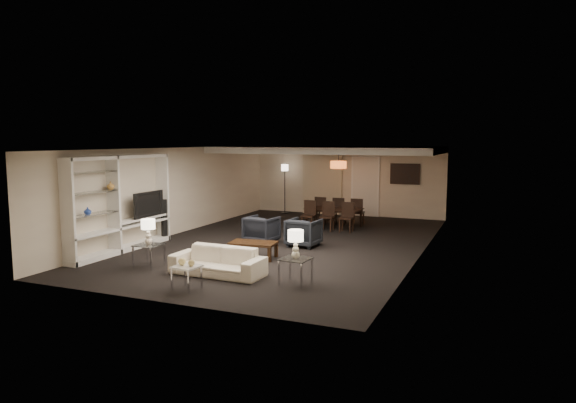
{
  "coord_description": "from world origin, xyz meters",
  "views": [
    {
      "loc": [
        5.2,
        -12.42,
        2.73
      ],
      "look_at": [
        0.0,
        0.0,
        1.1
      ],
      "focal_mm": 32.0,
      "sensor_mm": 36.0,
      "label": 1
    }
  ],
  "objects_px": {
    "pendant_light": "(338,165)",
    "sofa": "(218,261)",
    "dining_table": "(334,218)",
    "chair_nm": "(327,216)",
    "chair_fr": "(358,212)",
    "armchair_right": "(304,232)",
    "side_table_left": "(149,256)",
    "armchair_left": "(262,229)",
    "vase_blue": "(88,211)",
    "floor_speaker": "(164,220)",
    "table_lamp_right": "(296,244)",
    "vase_amber": "(111,186)",
    "coffee_table": "(253,250)",
    "chair_fl": "(322,210)",
    "side_table_right": "(296,271)",
    "table_lamp_left": "(148,232)",
    "chair_nr": "(346,217)",
    "marble_table": "(187,278)",
    "chair_nl": "(308,215)",
    "television": "(145,204)",
    "chair_fm": "(340,211)"
  },
  "relations": [
    {
      "from": "armchair_left",
      "to": "vase_blue",
      "type": "distance_m",
      "value": 4.39
    },
    {
      "from": "chair_fl",
      "to": "chair_fr",
      "type": "height_order",
      "value": "same"
    },
    {
      "from": "table_lamp_right",
      "to": "chair_nr",
      "type": "relative_size",
      "value": 0.62
    },
    {
      "from": "chair_nm",
      "to": "side_table_left",
      "type": "bearing_deg",
      "value": -113.33
    },
    {
      "from": "marble_table",
      "to": "dining_table",
      "type": "xyz_separation_m",
      "value": [
        0.43,
        7.44,
        0.07
      ]
    },
    {
      "from": "table_lamp_left",
      "to": "armchair_right",
      "type": "bearing_deg",
      "value": 55.12
    },
    {
      "from": "armchair_right",
      "to": "table_lamp_left",
      "type": "bearing_deg",
      "value": 59.41
    },
    {
      "from": "sofa",
      "to": "side_table_right",
      "type": "height_order",
      "value": "sofa"
    },
    {
      "from": "dining_table",
      "to": "armchair_left",
      "type": "bearing_deg",
      "value": -105.29
    },
    {
      "from": "vase_blue",
      "to": "chair_fm",
      "type": "relative_size",
      "value": 0.2
    },
    {
      "from": "vase_amber",
      "to": "dining_table",
      "type": "relative_size",
      "value": 0.11
    },
    {
      "from": "table_lamp_right",
      "to": "chair_nm",
      "type": "distance_m",
      "value": 5.84
    },
    {
      "from": "marble_table",
      "to": "vase_blue",
      "type": "distance_m",
      "value": 3.55
    },
    {
      "from": "armchair_right",
      "to": "marble_table",
      "type": "height_order",
      "value": "armchair_right"
    },
    {
      "from": "coffee_table",
      "to": "television",
      "type": "height_order",
      "value": "television"
    },
    {
      "from": "side_table_left",
      "to": "floor_speaker",
      "type": "relative_size",
      "value": 0.47
    },
    {
      "from": "dining_table",
      "to": "chair_nr",
      "type": "distance_m",
      "value": 0.9
    },
    {
      "from": "vase_amber",
      "to": "chair_nl",
      "type": "distance_m",
      "value": 6.03
    },
    {
      "from": "sofa",
      "to": "armchair_right",
      "type": "height_order",
      "value": "armchair_right"
    },
    {
      "from": "chair_fl",
      "to": "floor_speaker",
      "type": "bearing_deg",
      "value": 57.02
    },
    {
      "from": "pendant_light",
      "to": "chair_fr",
      "type": "xyz_separation_m",
      "value": [
        0.7,
        -0.11,
        -1.48
      ]
    },
    {
      "from": "marble_table",
      "to": "chair_nr",
      "type": "bearing_deg",
      "value": 81.37
    },
    {
      "from": "dining_table",
      "to": "chair_nm",
      "type": "xyz_separation_m",
      "value": [
        -0.0,
        -0.65,
        0.14
      ]
    },
    {
      "from": "floor_speaker",
      "to": "table_lamp_right",
      "type": "bearing_deg",
      "value": -5.98
    },
    {
      "from": "sofa",
      "to": "chair_nl",
      "type": "xyz_separation_m",
      "value": [
        -0.17,
        5.69,
        0.16
      ]
    },
    {
      "from": "side_table_right",
      "to": "chair_nl",
      "type": "height_order",
      "value": "chair_nl"
    },
    {
      "from": "pendant_light",
      "to": "chair_fm",
      "type": "xyz_separation_m",
      "value": [
        0.1,
        -0.11,
        -1.48
      ]
    },
    {
      "from": "armchair_right",
      "to": "side_table_left",
      "type": "distance_m",
      "value": 4.02
    },
    {
      "from": "armchair_left",
      "to": "vase_amber",
      "type": "height_order",
      "value": "vase_amber"
    },
    {
      "from": "armchair_right",
      "to": "chair_fl",
      "type": "bearing_deg",
      "value": -73.96
    },
    {
      "from": "chair_nm",
      "to": "sofa",
      "type": "bearing_deg",
      "value": -97.14
    },
    {
      "from": "chair_nr",
      "to": "armchair_left",
      "type": "bearing_deg",
      "value": -125.92
    },
    {
      "from": "armchair_right",
      "to": "pendant_light",
      "type": "bearing_deg",
      "value": -81.73
    },
    {
      "from": "side_table_right",
      "to": "vase_blue",
      "type": "xyz_separation_m",
      "value": [
        -4.97,
        -0.09,
        0.9
      ]
    },
    {
      "from": "side_table_left",
      "to": "vase_blue",
      "type": "xyz_separation_m",
      "value": [
        -1.57,
        -0.09,
        0.9
      ]
    },
    {
      "from": "coffee_table",
      "to": "vase_blue",
      "type": "xyz_separation_m",
      "value": [
        -3.27,
        -1.69,
        0.96
      ]
    },
    {
      "from": "marble_table",
      "to": "vase_amber",
      "type": "height_order",
      "value": "vase_amber"
    },
    {
      "from": "dining_table",
      "to": "armchair_right",
      "type": "bearing_deg",
      "value": -83.4
    },
    {
      "from": "side_table_left",
      "to": "chair_nm",
      "type": "bearing_deg",
      "value": 69.48
    },
    {
      "from": "vase_blue",
      "to": "dining_table",
      "type": "height_order",
      "value": "vase_blue"
    },
    {
      "from": "pendant_light",
      "to": "sofa",
      "type": "distance_m",
      "value": 7.3
    },
    {
      "from": "floor_speaker",
      "to": "dining_table",
      "type": "relative_size",
      "value": 0.67
    },
    {
      "from": "vase_amber",
      "to": "floor_speaker",
      "type": "xyz_separation_m",
      "value": [
        0.11,
        1.88,
        -1.09
      ]
    },
    {
      "from": "coffee_table",
      "to": "dining_table",
      "type": "xyz_separation_m",
      "value": [
        0.43,
        4.74,
        0.11
      ]
    },
    {
      "from": "vase_blue",
      "to": "chair_nr",
      "type": "xyz_separation_m",
      "value": [
        4.31,
        5.78,
        -0.71
      ]
    },
    {
      "from": "vase_amber",
      "to": "chair_nm",
      "type": "height_order",
      "value": "vase_amber"
    },
    {
      "from": "armchair_left",
      "to": "vase_amber",
      "type": "relative_size",
      "value": 4.29
    },
    {
      "from": "pendant_light",
      "to": "chair_fl",
      "type": "distance_m",
      "value": 1.57
    },
    {
      "from": "armchair_left",
      "to": "side_table_right",
      "type": "height_order",
      "value": "armchair_left"
    },
    {
      "from": "armchair_left",
      "to": "side_table_right",
      "type": "xyz_separation_m",
      "value": [
        2.3,
        -3.3,
        -0.11
      ]
    }
  ]
}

